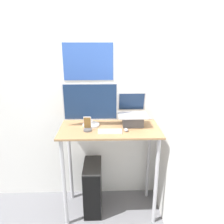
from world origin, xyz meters
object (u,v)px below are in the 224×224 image
object	(u,v)px
keyboard	(110,131)
mouse	(126,130)
monitor	(90,105)
computer_tower	(93,187)
cell_phone	(88,127)
laptop	(133,117)

from	to	relation	value
keyboard	mouse	distance (m)	0.16
monitor	computer_tower	xyz separation A→B (m)	(0.00, -0.06, -0.98)
monitor	mouse	bearing A→B (deg)	-24.41
monitor	cell_phone	size ratio (longest dim) A/B	3.74
monitor	keyboard	size ratio (longest dim) A/B	2.38
laptop	monitor	xyz separation A→B (m)	(-0.45, -0.00, 0.14)
keyboard	mouse	xyz separation A→B (m)	(0.16, 0.02, 0.01)
monitor	mouse	world-z (taller)	monitor
mouse	computer_tower	world-z (taller)	mouse
cell_phone	computer_tower	world-z (taller)	cell_phone
mouse	cell_phone	world-z (taller)	cell_phone
monitor	cell_phone	distance (m)	0.24
monitor	mouse	size ratio (longest dim) A/B	8.48
mouse	computer_tower	distance (m)	0.86
keyboard	computer_tower	distance (m)	0.80
computer_tower	mouse	bearing A→B (deg)	-16.76
mouse	monitor	bearing A→B (deg)	155.59
laptop	keyboard	bearing A→B (deg)	-142.66
laptop	mouse	distance (m)	0.21
laptop	monitor	size ratio (longest dim) A/B	0.59
monitor	computer_tower	bearing A→B (deg)	-87.67
laptop	cell_phone	world-z (taller)	laptop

